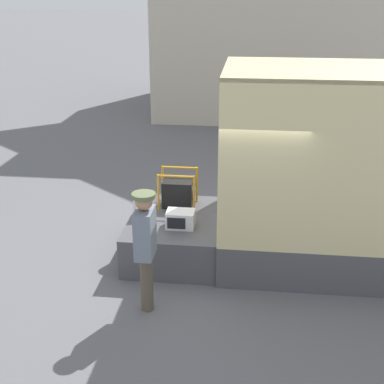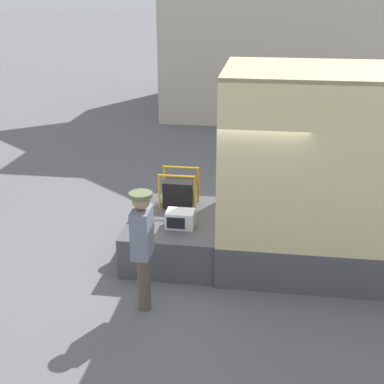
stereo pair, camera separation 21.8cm
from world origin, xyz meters
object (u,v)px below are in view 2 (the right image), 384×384
(orange_bucket, at_px, (142,204))
(microwave, at_px, (180,219))
(portable_generator, at_px, (180,192))
(worker_person, at_px, (142,239))

(orange_bucket, bearing_deg, microwave, -28.58)
(microwave, distance_m, portable_generator, 0.89)
(microwave, relative_size, portable_generator, 0.69)
(microwave, height_order, worker_person, worker_person)
(portable_generator, relative_size, orange_bucket, 1.74)
(portable_generator, xyz_separation_m, worker_person, (-0.15, -2.24, 0.19))
(orange_bucket, bearing_deg, portable_generator, 40.81)
(orange_bucket, distance_m, worker_person, 1.82)
(portable_generator, bearing_deg, worker_person, -93.78)
(worker_person, bearing_deg, microwave, 77.84)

